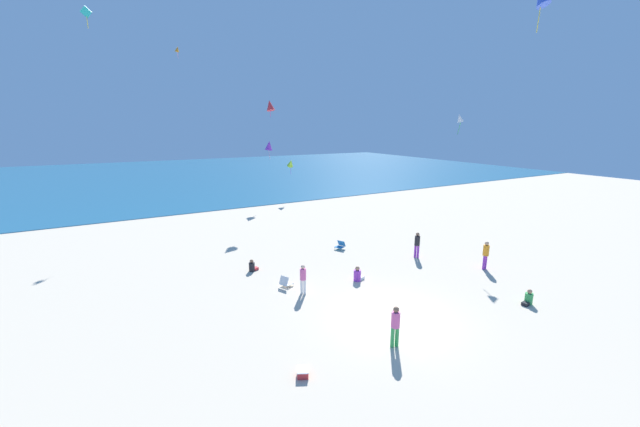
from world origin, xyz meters
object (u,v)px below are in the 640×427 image
at_px(beach_chair_far_right, 340,245).
at_px(person_5, 486,253).
at_px(person_4, 303,277).
at_px(cooler_box, 303,372).
at_px(beach_chair_mid_beach, 286,282).
at_px(kite_teal, 86,13).
at_px(kite_orange, 177,49).
at_px(kite_purple, 269,146).
at_px(kite_white, 460,118).
at_px(person_2, 358,275).
at_px(kite_lime, 291,163).
at_px(person_6, 395,324).
at_px(person_0, 252,267).
at_px(person_1, 528,299).
at_px(kite_red, 270,105).
at_px(person_3, 417,243).

distance_m(beach_chair_far_right, person_5, 8.88).
bearing_deg(person_4, cooler_box, 27.80).
bearing_deg(beach_chair_mid_beach, kite_teal, 100.80).
bearing_deg(kite_orange, kite_purple, -2.20).
bearing_deg(kite_white, kite_teal, 158.66).
bearing_deg(cooler_box, kite_orange, 87.69).
bearing_deg(person_2, kite_lime, 59.76).
distance_m(person_6, kite_orange, 30.38).
distance_m(kite_lime, kite_white, 19.79).
relative_size(person_6, kite_white, 1.17).
bearing_deg(beach_chair_mid_beach, kite_orange, 67.78).
relative_size(person_0, kite_lime, 0.40).
bearing_deg(person_2, person_6, -126.40).
distance_m(beach_chair_mid_beach, person_4, 1.38).
distance_m(person_0, person_4, 4.25).
bearing_deg(person_1, kite_purple, -92.33).
xyz_separation_m(beach_chair_mid_beach, person_5, (11.00, -3.35, 0.71)).
bearing_deg(person_4, person_1, 109.45).
xyz_separation_m(beach_chair_mid_beach, person_2, (3.68, -1.14, 0.05)).
bearing_deg(cooler_box, person_5, 13.75).
distance_m(beach_chair_far_right, kite_orange, 22.96).
bearing_deg(person_2, beach_chair_mid_beach, 148.01).
xyz_separation_m(person_4, person_6, (1.03, -5.60, 0.07)).
height_order(person_1, kite_red, kite_red).
relative_size(person_1, person_5, 0.44).
bearing_deg(person_5, kite_orange, 15.73).
xyz_separation_m(kite_purple, kite_lime, (2.72, 0.69, -1.98)).
xyz_separation_m(person_3, kite_orange, (-10.08, 20.28, 13.69)).
relative_size(person_0, kite_white, 0.50).
bearing_deg(kite_white, person_2, -163.97).
bearing_deg(person_3, beach_chair_mid_beach, 159.97).
bearing_deg(kite_purple, kite_orange, 177.80).
height_order(beach_chair_mid_beach, person_2, person_2).
bearing_deg(person_4, kite_white, 156.53).
bearing_deg(person_1, kite_lime, -98.05).
bearing_deg(kite_red, kite_white, -60.07).
distance_m(person_1, kite_red, 25.32).
xyz_separation_m(person_6, kite_lime, (8.23, 27.37, 3.18)).
xyz_separation_m(person_6, kite_teal, (-8.94, 16.91, 13.33)).
bearing_deg(person_3, kite_red, 81.49).
bearing_deg(beach_chair_mid_beach, beach_chair_far_right, 7.58).
distance_m(beach_chair_far_right, person_4, 7.08).
xyz_separation_m(kite_teal, kite_white, (21.38, -8.35, -5.70)).
bearing_deg(beach_chair_far_right, person_2, 43.11).
relative_size(beach_chair_far_right, kite_lime, 0.43).
relative_size(beach_chair_far_right, person_1, 1.06).
bearing_deg(person_0, kite_lime, 41.42).
bearing_deg(person_1, beach_chair_mid_beach, -45.02).
relative_size(cooler_box, person_4, 0.36).
bearing_deg(person_4, person_3, 151.61).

